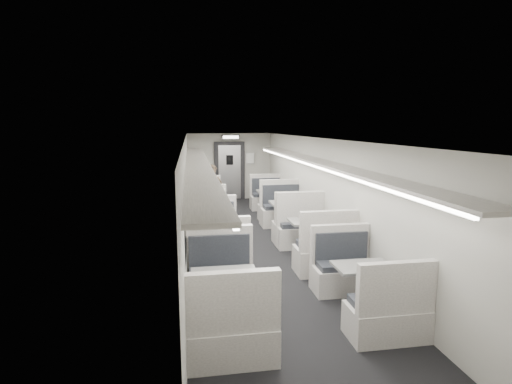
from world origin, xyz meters
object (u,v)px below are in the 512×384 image
object	(u,v)px
booth_left_d	(225,299)
vestibule_door	(230,171)
booth_right_b	(289,217)
booth_left_c	(214,245)
exit_sign	(231,137)
booth_left_a	(205,205)
booth_right_a	(271,202)
booth_right_c	(312,239)
booth_left_b	(209,224)
passenger	(213,194)
booth_right_d	(362,288)

from	to	relation	value
booth_left_d	vestibule_door	size ratio (longest dim) A/B	1.02
booth_right_b	booth_left_d	bearing A→B (deg)	-114.33
booth_left_c	vestibule_door	size ratio (longest dim) A/B	1.06
booth_right_b	exit_sign	world-z (taller)	exit_sign
booth_left_a	booth_right_a	size ratio (longest dim) A/B	1.01
booth_left_c	booth_right_b	xyz separation A→B (m)	(2.00, 2.02, 0.01)
booth_right_a	booth_right_c	distance (m)	4.12
booth_left_c	booth_right_b	world-z (taller)	booth_right_b
booth_right_a	booth_left_b	bearing A→B (deg)	-131.00
booth_left_a	booth_right_c	bearing A→B (deg)	-63.18
vestibule_door	booth_left_b	bearing A→B (deg)	-101.30
booth_left_c	vestibule_door	distance (m)	7.06
booth_left_c	booth_right_c	distance (m)	2.00
passenger	booth_right_d	bearing A→B (deg)	-93.17
booth_right_b	vestibule_door	distance (m)	5.08
passenger	booth_left_c	bearing A→B (deg)	-114.03
booth_left_b	booth_left_d	size ratio (longest dim) A/B	0.91
booth_left_c	passenger	size ratio (longest dim) A/B	1.37
booth_left_b	booth_right_d	size ratio (longest dim) A/B	0.97
booth_right_c	exit_sign	size ratio (longest dim) A/B	3.63
booth_left_c	booth_right_d	world-z (taller)	booth_left_c
booth_left_b	booth_right_a	size ratio (longest dim) A/B	0.93
booth_left_a	booth_right_c	distance (m)	4.43
booth_left_d	booth_right_d	world-z (taller)	booth_left_d
booth_right_d	exit_sign	bearing A→B (deg)	96.51
booth_left_c	booth_right_c	xyz separation A→B (m)	(2.00, 0.13, 0.00)
passenger	exit_sign	size ratio (longest dim) A/B	2.64
booth_left_a	booth_left_b	xyz separation A→B (m)	(0.00, -2.13, -0.03)
booth_left_c	booth_left_d	xyz separation A→B (m)	(0.00, -2.40, -0.02)
booth_right_a	booth_right_d	size ratio (longest dim) A/B	1.05
booth_right_c	booth_left_d	bearing A→B (deg)	-128.26
booth_right_b	booth_right_c	distance (m)	1.89
booth_left_d	booth_right_a	distance (m)	6.95
exit_sign	booth_left_c	bearing A→B (deg)	-98.78
booth_left_b	booth_left_d	distance (m)	4.36
booth_right_a	passenger	distance (m)	2.06
booth_left_c	vestibule_door	world-z (taller)	vestibule_door
booth_left_c	exit_sign	bearing A→B (deg)	81.22
booth_left_a	booth_left_d	bearing A→B (deg)	-90.00
booth_left_c	booth_left_a	bearing A→B (deg)	90.00
booth_left_c	passenger	distance (m)	3.41
booth_left_c	booth_right_c	world-z (taller)	booth_right_c
booth_right_b	booth_right_a	bearing A→B (deg)	90.00
vestibule_door	booth_right_a	bearing A→B (deg)	-69.70
booth_left_c	exit_sign	distance (m)	6.82
booth_right_d	vestibule_door	world-z (taller)	vestibule_door
booth_left_a	booth_right_c	size ratio (longest dim) A/B	0.94
booth_left_d	booth_right_c	bearing A→B (deg)	51.74
booth_right_a	exit_sign	xyz separation A→B (m)	(-1.00, 2.22, 1.90)
booth_left_a	booth_right_d	bearing A→B (deg)	-72.59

